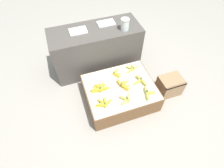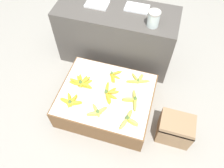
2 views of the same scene
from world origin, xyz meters
name	(u,v)px [view 1 (image 1 of 2)]	position (x,y,z in m)	size (l,w,h in m)	color
ground_plane	(120,99)	(0.00, 0.00, 0.00)	(10.00, 10.00, 0.00)	gray
display_platform	(120,93)	(0.00, 0.00, 0.14)	(0.92, 0.75, 0.28)	brown
back_vendor_table	(96,49)	(-0.11, 0.75, 0.35)	(1.31, 0.52, 0.70)	#4C4742
wooden_crate	(170,85)	(0.73, -0.11, 0.14)	(0.32, 0.26, 0.27)	#997551
banana_bunch_front_left	(104,103)	(-0.29, -0.20, 0.32)	(0.24, 0.16, 0.10)	gold
banana_bunch_front_midleft	(126,99)	(-0.01, -0.23, 0.32)	(0.18, 0.16, 0.11)	#DBCC4C
banana_bunch_front_midright	(148,93)	(0.29, -0.24, 0.32)	(0.17, 0.23, 0.11)	#DBCC4C
banana_bunch_middle_left	(100,88)	(-0.27, 0.04, 0.32)	(0.26, 0.17, 0.11)	gold
banana_bunch_middle_midleft	(123,85)	(0.04, -0.01, 0.32)	(0.16, 0.24, 0.11)	gold
banana_bunch_middle_midright	(140,81)	(0.28, -0.02, 0.32)	(0.17, 0.24, 0.10)	gold
banana_bunch_back_midleft	(116,73)	(0.02, 0.22, 0.31)	(0.13, 0.19, 0.08)	gold
banana_bunch_back_midright	(132,68)	(0.27, 0.23, 0.31)	(0.24, 0.15, 0.08)	gold
glass_jar	(125,24)	(0.29, 0.63, 0.78)	(0.12, 0.12, 0.16)	silver
foam_tray_white	(78,31)	(-0.33, 0.79, 0.71)	(0.24, 0.17, 0.02)	white
foam_tray_dark	(106,23)	(0.09, 0.84, 0.71)	(0.25, 0.16, 0.02)	white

